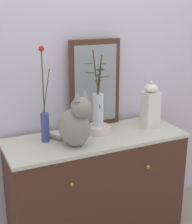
# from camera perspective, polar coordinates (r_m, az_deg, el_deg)

# --- Properties ---
(wall_back) EXTENTS (4.40, 0.08, 2.60)m
(wall_back) POSITION_cam_1_polar(r_m,az_deg,el_deg) (2.48, -3.10, 8.48)
(wall_back) COLOR silver
(wall_back) RESTS_ON ground_plane
(sideboard) EXTENTS (1.27, 0.50, 0.83)m
(sideboard) POSITION_cam_1_polar(r_m,az_deg,el_deg) (2.51, 0.00, -13.02)
(sideboard) COLOR #49291E
(sideboard) RESTS_ON ground_plane
(mirror_leaning) EXTENTS (0.40, 0.03, 0.65)m
(mirror_leaning) POSITION_cam_1_polar(r_m,az_deg,el_deg) (2.46, -0.16, 4.86)
(mirror_leaning) COLOR #4A2A1D
(mirror_leaning) RESTS_ON sideboard
(cat_sitting) EXTENTS (0.28, 0.41, 0.38)m
(cat_sitting) POSITION_cam_1_polar(r_m,az_deg,el_deg) (2.13, -3.59, -1.97)
(cat_sitting) COLOR gray
(cat_sitting) RESTS_ON sideboard
(vase_slim_green) EXTENTS (0.08, 0.06, 0.64)m
(vase_slim_green) POSITION_cam_1_polar(r_m,az_deg,el_deg) (2.22, -8.78, -1.41)
(vase_slim_green) COLOR #394485
(vase_slim_green) RESTS_ON sideboard
(bowl_porcelain) EXTENTS (0.18, 0.18, 0.05)m
(bowl_porcelain) POSITION_cam_1_polar(r_m,az_deg,el_deg) (2.39, 0.34, -2.95)
(bowl_porcelain) COLOR silver
(bowl_porcelain) RESTS_ON sideboard
(vase_glass_clear) EXTENTS (0.21, 0.11, 0.54)m
(vase_glass_clear) POSITION_cam_1_polar(r_m,az_deg,el_deg) (2.34, 0.35, 1.07)
(vase_glass_clear) COLOR silver
(vase_glass_clear) RESTS_ON bowl_porcelain
(jar_lidded_porcelain) EXTENTS (0.11, 0.11, 0.35)m
(jar_lidded_porcelain) POSITION_cam_1_polar(r_m,az_deg,el_deg) (2.50, 9.33, 0.95)
(jar_lidded_porcelain) COLOR white
(jar_lidded_porcelain) RESTS_ON sideboard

